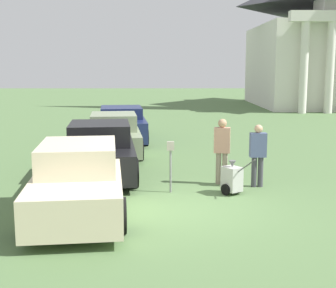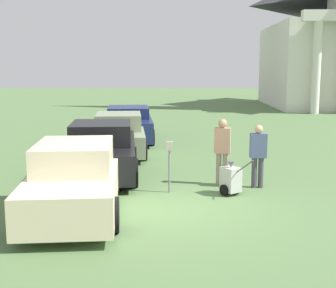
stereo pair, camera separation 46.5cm
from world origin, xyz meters
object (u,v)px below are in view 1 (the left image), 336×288
object	(u,v)px
person_supervisor	(258,152)
equipment_cart	(232,179)
parked_car_navy	(121,124)
parking_meter	(171,157)
parked_car_cream	(79,179)
parked_car_sage	(114,135)
church	(316,27)
parked_car_black	(100,151)
person_worker	(222,147)

from	to	relation	value
person_supervisor	equipment_cart	distance (m)	1.18
parked_car_navy	parking_meter	xyz separation A→B (m)	(2.00, -8.52, 0.22)
parked_car_cream	equipment_cart	xyz separation A→B (m)	(3.51, 1.34, -0.31)
parked_car_sage	person_supervisor	world-z (taller)	person_supervisor
parking_meter	church	distance (m)	29.58
equipment_cart	church	bearing A→B (deg)	33.60
parked_car_black	parked_car_navy	bearing A→B (deg)	83.51
parked_car_cream	person_worker	bearing A→B (deg)	28.38
parked_car_navy	church	xyz separation A→B (m)	(13.91, 18.03, 5.54)
parked_car_cream	parking_meter	size ratio (longest dim) A/B	4.00
parking_meter	parked_car_sage	bearing A→B (deg)	110.15
parked_car_cream	parking_meter	distance (m)	2.51
parked_car_sage	parking_meter	size ratio (longest dim) A/B	3.90
equipment_cart	parked_car_sage	bearing A→B (deg)	86.86
person_worker	church	world-z (taller)	church
parked_car_black	person_worker	world-z (taller)	person_worker
parked_car_black	church	world-z (taller)	church
person_supervisor	parked_car_black	bearing A→B (deg)	-17.66
parked_car_sage	parked_car_black	bearing A→B (deg)	-96.50
person_worker	parked_car_cream	bearing A→B (deg)	45.32
parked_car_cream	parked_car_black	xyz separation A→B (m)	(-0.00, 3.34, 0.02)
parked_car_navy	person_worker	xyz separation A→B (m)	(3.38, -7.67, 0.32)
parked_car_cream	parked_car_navy	xyz separation A→B (m)	(-0.00, 10.03, -0.01)
parked_car_cream	person_worker	xyz separation A→B (m)	(3.38, 2.36, 0.31)
parked_car_navy	equipment_cart	size ratio (longest dim) A/B	5.26
parked_car_sage	equipment_cart	size ratio (longest dim) A/B	5.06
parked_car_black	parked_car_sage	xyz separation A→B (m)	(0.00, 3.62, -0.05)
parked_car_sage	person_worker	size ratio (longest dim) A/B	2.86
parked_car_cream	parked_car_navy	bearing A→B (deg)	83.51
parked_car_sage	person_worker	distance (m)	5.72
person_worker	church	bearing A→B (deg)	-101.84
church	parked_car_navy	bearing A→B (deg)	-127.65
person_worker	person_supervisor	world-z (taller)	person_worker
parked_car_navy	equipment_cart	xyz separation A→B (m)	(3.52, -8.69, -0.30)
parked_car_cream	parked_car_black	bearing A→B (deg)	83.51
parked_car_sage	church	bearing A→B (deg)	50.10
equipment_cart	parked_car_black	bearing A→B (deg)	115.21
person_supervisor	equipment_cart	world-z (taller)	person_supervisor
parked_car_navy	parking_meter	size ratio (longest dim) A/B	4.05
parked_car_black	equipment_cart	size ratio (longest dim) A/B	4.89
person_worker	equipment_cart	distance (m)	1.20
parked_car_cream	church	size ratio (longest dim) A/B	0.21
parked_car_sage	equipment_cart	world-z (taller)	parked_car_sage
parked_car_sage	parking_meter	distance (m)	5.81
person_worker	person_supervisor	distance (m)	0.95
parked_car_sage	church	size ratio (longest dim) A/B	0.20
person_worker	parking_meter	bearing A→B (deg)	41.89
parked_car_sage	church	xyz separation A→B (m)	(13.91, 21.09, 5.55)
parked_car_black	equipment_cart	distance (m)	4.06
person_worker	equipment_cart	world-z (taller)	person_worker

